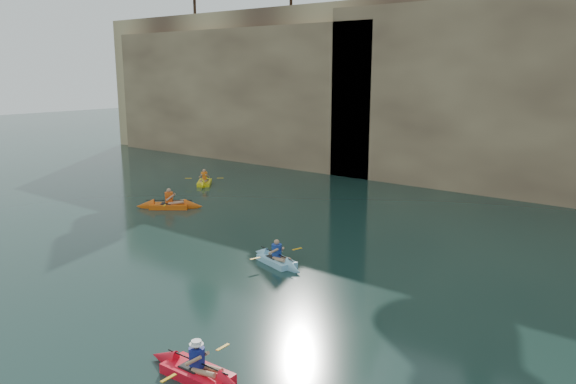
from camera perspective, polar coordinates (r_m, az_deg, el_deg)
The scene contains 10 objects.
ground at distance 16.89m, azimuth -9.16°, elevation -12.76°, with size 160.00×160.00×0.00m, color black.
cliff at distance 41.77m, azimuth 23.02°, elevation 9.86°, with size 70.00×16.00×12.00m, color tan.
cliff_slab_west at distance 45.46m, azimuth -5.32°, elevation 9.99°, with size 26.00×2.40×10.56m, color tan.
cliff_slab_center at distance 34.12m, azimuth 22.77°, elevation 9.03°, with size 24.00×2.40×11.40m, color tan.
sea_cave_west at distance 43.88m, azimuth -3.93°, elevation 5.63°, with size 4.50×1.00×4.00m, color black.
sea_cave_center at distance 36.06m, azimuth 12.75°, elevation 3.25°, with size 3.50×1.00×3.20m, color black.
main_kayaker at distance 14.03m, azimuth -9.19°, elevation -17.60°, with size 3.22×2.19×1.18m.
kayaker_orange at distance 29.99m, azimuth -11.96°, elevation -1.33°, with size 3.23×2.79×1.33m.
kayaker_ltblue_near at distance 21.14m, azimuth -1.16°, elevation -6.92°, with size 3.04×2.25×1.17m.
kayaker_yellow at distance 35.78m, azimuth -8.49°, elevation 0.99°, with size 2.52×2.76×1.23m.
Camera 1 is at (11.46, -10.15, 7.13)m, focal length 35.00 mm.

